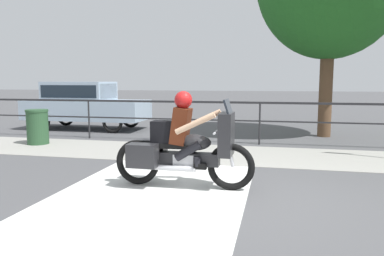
% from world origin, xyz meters
% --- Properties ---
extents(ground_plane, '(120.00, 120.00, 0.00)m').
position_xyz_m(ground_plane, '(0.00, 0.00, 0.00)').
color(ground_plane, '#4C4C4F').
extents(sidewalk_band, '(44.00, 2.40, 0.01)m').
position_xyz_m(sidewalk_band, '(0.00, 3.40, 0.01)').
color(sidewalk_band, '#99968E').
rests_on(sidewalk_band, ground).
extents(crosswalk_band, '(2.92, 6.00, 0.01)m').
position_xyz_m(crosswalk_band, '(-1.41, -0.20, 0.00)').
color(crosswalk_band, silver).
rests_on(crosswalk_band, ground).
extents(fence_railing, '(36.00, 0.05, 1.18)m').
position_xyz_m(fence_railing, '(0.00, 4.98, 0.93)').
color(fence_railing, '#232326').
rests_on(fence_railing, ground).
extents(motorcycle, '(2.34, 0.76, 1.58)m').
position_xyz_m(motorcycle, '(-1.04, 0.50, 0.69)').
color(motorcycle, black).
rests_on(motorcycle, ground).
extents(parked_car, '(4.35, 1.72, 1.71)m').
position_xyz_m(parked_car, '(-6.34, 6.96, 0.97)').
color(parked_car, '#9EB2C6').
rests_on(parked_car, ground).
extents(trash_bin, '(0.60, 0.60, 0.96)m').
position_xyz_m(trash_bin, '(-5.96, 3.68, 0.48)').
color(trash_bin, '#284C2D').
rests_on(trash_bin, ground).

